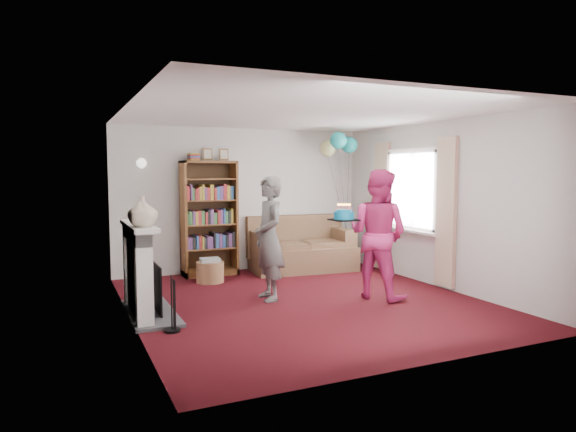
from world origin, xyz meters
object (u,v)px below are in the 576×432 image
bookcase (209,219)px  sofa (301,250)px  person_magenta (378,234)px  birthday_cake (344,215)px  person_striped (269,238)px

bookcase → sofa: bookcase is taller
person_magenta → birthday_cake: person_magenta is taller
person_striped → birthday_cake: (0.89, -0.47, 0.32)m
sofa → person_magenta: person_magenta is taller
bookcase → person_magenta: (1.70, -2.52, -0.06)m
person_striped → bookcase: bearing=-169.6°
birthday_cake → bookcase: bearing=115.6°
birthday_cake → sofa: bearing=79.0°
person_magenta → birthday_cake: (-0.52, 0.05, 0.27)m
birthday_cake → person_magenta: bearing=-5.6°
sofa → birthday_cake: 2.42m
sofa → person_magenta: size_ratio=1.01×
bookcase → birthday_cake: bearing=-64.4°
bookcase → person_striped: (0.29, -2.00, -0.10)m
person_magenta → birthday_cake: size_ratio=5.48×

